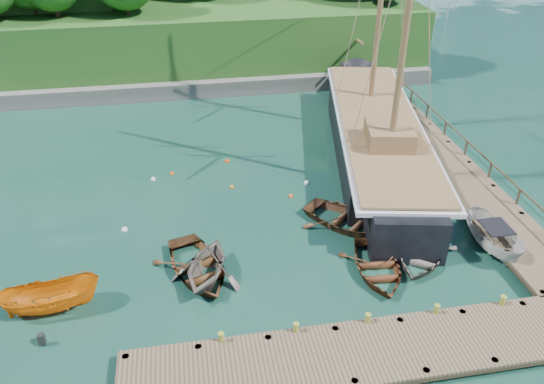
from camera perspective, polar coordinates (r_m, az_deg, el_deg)
The scene contains 25 objects.
ground at distance 26.30m, azimuth 2.36°, elevation -7.42°, with size 160.00×160.00×0.00m, color #163C2F.
dock_near at distance 21.99m, azimuth 11.38°, elevation -16.43°, with size 20.00×3.20×1.10m.
dock_east at distance 35.24m, azimuth 18.55°, elevation 2.68°, with size 3.20×24.00×1.10m.
bollard_0 at distance 22.23m, azimuth -5.36°, elevation -16.74°, with size 0.26×0.26×0.45m, color olive.
bollard_1 at distance 22.51m, azimuth 2.56°, elevation -15.81°, with size 0.26×0.26×0.45m, color olive.
bollard_2 at distance 23.18m, azimuth 10.07°, elevation -14.65°, with size 0.26×0.26×0.45m, color olive.
bollard_3 at distance 24.20m, azimuth 16.98°, elevation -13.36°, with size 0.26×0.26×0.45m, color olive.
bollard_4 at distance 25.53m, azimuth 23.19°, elevation -12.02°, with size 0.26×0.26×0.45m, color olive.
rowboat_0 at distance 25.80m, azimuth -7.94°, elevation -8.67°, with size 3.54×4.95×1.03m, color #51321A.
rowboat_1 at distance 25.40m, azimuth -6.93°, elevation -9.34°, with size 3.38×3.91×2.06m, color slate.
rowboat_2 at distance 26.09m, azimuth 11.17°, elevation -8.50°, with size 3.16×4.42×0.92m, color #532E18.
rowboat_3 at distance 27.45m, azimuth 15.62°, elevation -6.86°, with size 3.23×4.52×0.94m, color #655C54.
rowboat_4 at distance 28.96m, azimuth 7.82°, elevation -3.56°, with size 3.40×4.76×0.98m, color brown.
motorboat_orange at distance 25.60m, azimuth -22.35°, elevation -11.65°, with size 1.59×4.22×1.63m, color orange.
cabin_boat_white at distance 29.15m, azimuth 22.43°, elevation -5.76°, with size 1.61×4.28×1.65m, color beige.
schooner at distance 35.42m, azimuth 11.23°, elevation 5.30°, with size 9.26×28.35×21.13m.
mooring_buoy_0 at distance 29.39m, azimuth -15.56°, elevation -3.98°, with size 0.35×0.35×0.35m, color silver.
mooring_buoy_1 at distance 32.09m, azimuth -4.33°, elevation 0.51°, with size 0.28×0.28×0.28m, color orange.
mooring_buoy_2 at distance 31.12m, azimuth 2.04°, elevation -0.50°, with size 0.30×0.30×0.30m, color orange.
mooring_buoy_3 at distance 32.44m, azimuth 3.71°, elevation 0.91°, with size 0.35×0.35×0.35m, color silver.
mooring_buoy_4 at distance 33.98m, azimuth -10.68°, elevation 1.92°, with size 0.29×0.29×0.29m, color #E34B13.
mooring_buoy_5 at distance 34.95m, azimuth -4.84°, elevation 3.28°, with size 0.31×0.31×0.31m, color #EC4103.
mooring_buoy_6 at distance 33.57m, azimuth -12.64°, elevation 1.29°, with size 0.33×0.33×0.33m, color white.
mooring_buoy_7 at distance 30.34m, azimuth 5.84°, elevation -1.59°, with size 0.31×0.31×0.31m, color red.
headland at distance 53.07m, azimuth -19.70°, elevation 18.02°, with size 51.00×19.31×12.90m.
Camera 1 is at (-4.56, -19.87, 16.61)m, focal length 35.00 mm.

